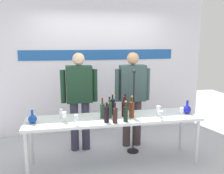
# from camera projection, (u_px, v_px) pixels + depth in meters

# --- Properties ---
(ground_plane) EXTENTS (10.00, 10.00, 0.00)m
(ground_plane) POSITION_uv_depth(u_px,v_px,m) (114.00, 164.00, 3.80)
(ground_plane) COLOR #B4B6BD
(back_wall) EXTENTS (4.46, 0.11, 3.00)m
(back_wall) POSITION_uv_depth(u_px,v_px,m) (99.00, 60.00, 5.01)
(back_wall) COLOR white
(back_wall) RESTS_ON ground
(display_table) EXTENTS (2.60, 0.62, 0.77)m
(display_table) POSITION_uv_depth(u_px,v_px,m) (114.00, 121.00, 3.67)
(display_table) COLOR silver
(display_table) RESTS_ON ground
(decanter_blue_left) EXTENTS (0.12, 0.12, 0.19)m
(decanter_blue_left) POSITION_uv_depth(u_px,v_px,m) (32.00, 119.00, 3.39)
(decanter_blue_left) COLOR navy
(decanter_blue_left) RESTS_ON display_table
(decanter_blue_right) EXTENTS (0.13, 0.13, 0.21)m
(decanter_blue_right) POSITION_uv_depth(u_px,v_px,m) (187.00, 109.00, 3.84)
(decanter_blue_right) COLOR #191EB5
(decanter_blue_right) RESTS_ON display_table
(presenter_left) EXTENTS (0.62, 0.22, 1.70)m
(presenter_left) POSITION_uv_depth(u_px,v_px,m) (79.00, 96.00, 4.15)
(presenter_left) COLOR #302D41
(presenter_left) RESTS_ON ground
(presenter_right) EXTENTS (0.64, 0.22, 1.70)m
(presenter_right) POSITION_uv_depth(u_px,v_px,m) (132.00, 93.00, 4.33)
(presenter_right) COLOR #3D2E2F
(presenter_right) RESTS_ON ground
(wine_bottle_0) EXTENTS (0.08, 0.08, 0.34)m
(wine_bottle_0) POSITION_uv_depth(u_px,v_px,m) (113.00, 106.00, 3.77)
(wine_bottle_0) COLOR black
(wine_bottle_0) RESTS_ON display_table
(wine_bottle_1) EXTENTS (0.08, 0.08, 0.33)m
(wine_bottle_1) POSITION_uv_depth(u_px,v_px,m) (132.00, 109.00, 3.61)
(wine_bottle_1) COLOR #522610
(wine_bottle_1) RESTS_ON display_table
(wine_bottle_2) EXTENTS (0.07, 0.07, 0.32)m
(wine_bottle_2) POSITION_uv_depth(u_px,v_px,m) (109.00, 109.00, 3.62)
(wine_bottle_2) COLOR #233C27
(wine_bottle_2) RESTS_ON display_table
(wine_bottle_3) EXTENTS (0.07, 0.07, 0.30)m
(wine_bottle_3) POSITION_uv_depth(u_px,v_px,m) (107.00, 114.00, 3.41)
(wine_bottle_3) COLOR black
(wine_bottle_3) RESTS_ON display_table
(wine_bottle_4) EXTENTS (0.07, 0.07, 0.30)m
(wine_bottle_4) POSITION_uv_depth(u_px,v_px,m) (126.00, 113.00, 3.45)
(wine_bottle_4) COLOR black
(wine_bottle_4) RESTS_ON display_table
(wine_bottle_5) EXTENTS (0.07, 0.07, 0.30)m
(wine_bottle_5) POSITION_uv_depth(u_px,v_px,m) (125.00, 104.00, 3.92)
(wine_bottle_5) COLOR black
(wine_bottle_5) RESTS_ON display_table
(wine_bottle_6) EXTENTS (0.07, 0.07, 0.29)m
(wine_bottle_6) POSITION_uv_depth(u_px,v_px,m) (115.00, 114.00, 3.39)
(wine_bottle_6) COLOR #311917
(wine_bottle_6) RESTS_ON display_table
(wine_bottle_7) EXTENTS (0.07, 0.07, 0.32)m
(wine_bottle_7) POSITION_uv_depth(u_px,v_px,m) (124.00, 108.00, 3.68)
(wine_bottle_7) COLOR black
(wine_bottle_7) RESTS_ON display_table
(wine_bottle_8) EXTENTS (0.07, 0.07, 0.31)m
(wine_bottle_8) POSITION_uv_depth(u_px,v_px,m) (102.00, 110.00, 3.60)
(wine_bottle_8) COLOR #1A3520
(wine_bottle_8) RESTS_ON display_table
(wine_glass_left_0) EXTENTS (0.07, 0.07, 0.15)m
(wine_glass_left_0) POSITION_uv_depth(u_px,v_px,m) (64.00, 115.00, 3.44)
(wine_glass_left_0) COLOR white
(wine_glass_left_0) RESTS_ON display_table
(wine_glass_left_1) EXTENTS (0.06, 0.06, 0.15)m
(wine_glass_left_1) POSITION_uv_depth(u_px,v_px,m) (61.00, 112.00, 3.59)
(wine_glass_left_1) COLOR white
(wine_glass_left_1) RESTS_ON display_table
(wine_glass_left_2) EXTENTS (0.06, 0.06, 0.15)m
(wine_glass_left_2) POSITION_uv_depth(u_px,v_px,m) (76.00, 118.00, 3.30)
(wine_glass_left_2) COLOR white
(wine_glass_left_2) RESTS_ON display_table
(wine_glass_right_0) EXTENTS (0.07, 0.07, 0.16)m
(wine_glass_right_0) POSITION_uv_depth(u_px,v_px,m) (158.00, 109.00, 3.69)
(wine_glass_right_0) COLOR white
(wine_glass_right_0) RESTS_ON display_table
(wine_glass_right_1) EXTENTS (0.07, 0.07, 0.13)m
(wine_glass_right_1) POSITION_uv_depth(u_px,v_px,m) (161.00, 113.00, 3.53)
(wine_glass_right_1) COLOR white
(wine_glass_right_1) RESTS_ON display_table
(wine_glass_right_2) EXTENTS (0.06, 0.06, 0.14)m
(wine_glass_right_2) POSITION_uv_depth(u_px,v_px,m) (182.00, 110.00, 3.66)
(wine_glass_right_2) COLOR white
(wine_glass_right_2) RESTS_ON display_table
(microphone_stand) EXTENTS (0.20, 0.20, 1.43)m
(microphone_stand) POSITION_uv_depth(u_px,v_px,m) (133.00, 126.00, 4.15)
(microphone_stand) COLOR black
(microphone_stand) RESTS_ON ground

